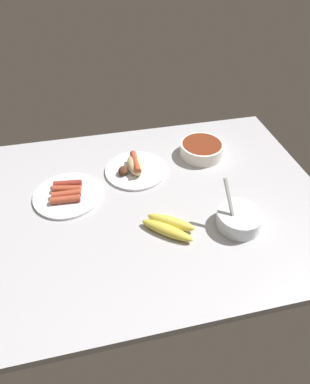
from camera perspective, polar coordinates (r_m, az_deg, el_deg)
name	(u,v)px	position (r cm, az deg, el deg)	size (l,w,h in cm)	color
ground_plane	(151,203)	(111.42, -0.67, -2.02)	(120.00, 90.00, 3.00)	#B2B2B7
plate_hotdog_assembled	(135,168)	(121.23, -3.54, 4.30)	(23.04, 23.04, 5.61)	white
plate_sausages	(67,194)	(115.24, -15.23, -0.33)	(23.28, 23.28, 3.42)	white
banana_bunch	(169,226)	(100.10, 2.48, -6.03)	(17.19, 15.59, 3.64)	gold
bowl_chili	(202,149)	(130.07, 8.22, 7.56)	(17.04, 17.04, 5.36)	white
bowl_coleslaw	(239,218)	(103.69, 14.60, -4.53)	(13.99, 13.99, 15.52)	silver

